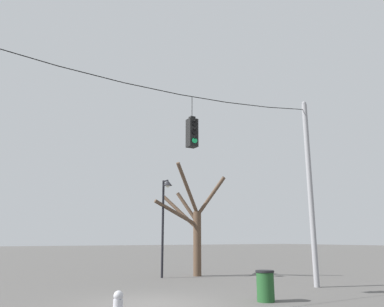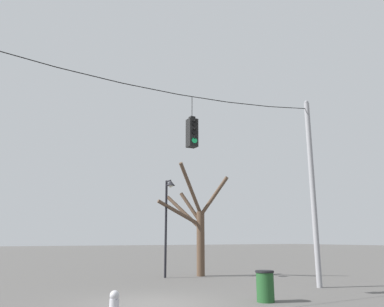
{
  "view_description": "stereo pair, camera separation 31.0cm",
  "coord_description": "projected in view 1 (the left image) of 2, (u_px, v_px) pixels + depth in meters",
  "views": [
    {
      "loc": [
        -4.85,
        -10.81,
        1.9
      ],
      "look_at": [
        1.59,
        0.42,
        4.86
      ],
      "focal_mm": 35.0,
      "sensor_mm": 36.0,
      "label": 1
    },
    {
      "loc": [
        -4.58,
        -10.96,
        1.9
      ],
      "look_at": [
        1.59,
        0.42,
        4.86
      ],
      "focal_mm": 35.0,
      "sensor_mm": 36.0,
      "label": 2
    }
  ],
  "objects": [
    {
      "name": "ground_plane",
      "position": [
        153.0,
        305.0,
        11.07
      ],
      "size": [
        200.0,
        200.0,
        0.0
      ],
      "primitive_type": "plane",
      "color": "#565451"
    },
    {
      "name": "utility_pole_right",
      "position": [
        310.0,
        189.0,
        15.89
      ],
      "size": [
        0.22,
        0.22,
        7.92
      ],
      "color": "gray",
      "rests_on": "ground_plane"
    },
    {
      "name": "span_wire",
      "position": [
        152.0,
        84.0,
        13.03
      ],
      "size": [
        14.78,
        0.03,
        0.57
      ],
      "color": "black"
    },
    {
      "name": "traffic_light_near_right_pole",
      "position": [
        192.0,
        133.0,
        13.46
      ],
      "size": [
        0.34,
        0.58,
        1.91
      ],
      "color": "black"
    },
    {
      "name": "street_lamp",
      "position": [
        165.0,
        205.0,
        19.21
      ],
      "size": [
        0.46,
        0.8,
        4.9
      ],
      "color": "black",
      "rests_on": "ground_plane"
    },
    {
      "name": "bare_tree",
      "position": [
        193.0,
        225.0,
        19.96
      ],
      "size": [
        3.26,
        3.54,
        5.78
      ],
      "color": "brown",
      "rests_on": "ground_plane"
    },
    {
      "name": "trash_bin",
      "position": [
        265.0,
        286.0,
        11.67
      ],
      "size": [
        0.59,
        0.59,
        0.93
      ],
      "color": "#1E4C23",
      "rests_on": "ground_plane"
    }
  ]
}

